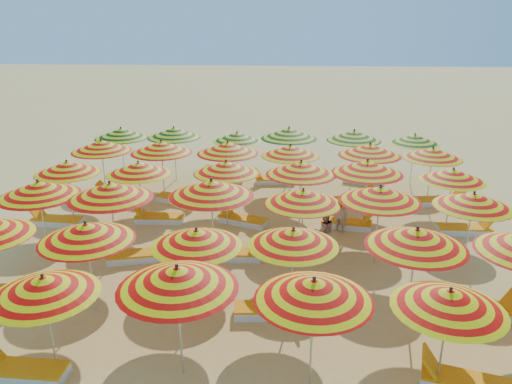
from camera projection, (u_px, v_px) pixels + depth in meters
The scene contains 53 objects.
ground at pixel (255, 244), 16.01m from camera, with size 120.00×120.00×0.00m, color #E3B465.
umbrella_1 at pixel (44, 286), 9.65m from camera, with size 2.38×2.38×2.25m.
umbrella_2 at pixel (177, 278), 9.51m from camera, with size 2.80×2.80×2.50m.
umbrella_3 at pixel (314, 290), 9.27m from camera, with size 2.79×2.79×2.40m.
umbrella_4 at pixel (449, 300), 9.20m from camera, with size 2.24×2.24×2.25m.
umbrella_7 at pixel (86, 232), 11.73m from camera, with size 2.68×2.68×2.40m.
umbrella_8 at pixel (197, 238), 11.66m from camera, with size 2.62×2.62×2.29m.
umbrella_9 at pixel (293, 238), 11.68m from camera, with size 2.66×2.66×2.29m.
umbrella_10 at pixel (417, 238), 11.29m from camera, with size 2.97×2.97×2.47m.
umbrella_12 at pixel (39, 189), 14.39m from camera, with size 2.49×2.49×2.50m.
umbrella_13 at pixel (110, 191), 14.11m from camera, with size 3.08×3.08×2.55m.
umbrella_14 at pixel (211, 188), 14.15m from camera, with size 2.97×2.97×2.61m.
umbrella_15 at pixel (303, 197), 14.13m from camera, with size 2.52×2.52×2.36m.
umbrella_16 at pixel (380, 194), 14.06m from camera, with size 2.45×2.45×2.47m.
umbrella_17 at pixel (473, 200), 13.96m from camera, with size 2.88×2.88×2.33m.
umbrella_18 at pixel (67, 168), 16.91m from camera, with size 2.91×2.91×2.34m.
umbrella_19 at pixel (138, 168), 16.89m from camera, with size 2.30×2.30×2.32m.
umbrella_20 at pixel (226, 167), 16.81m from camera, with size 2.51×2.51×2.37m.
umbrella_21 at pixel (301, 168), 16.41m from camera, with size 2.35×2.35×2.48m.
umbrella_22 at pixel (367, 167), 16.41m from camera, with size 2.48×2.48×2.52m.
umbrella_23 at pixel (453, 175), 16.37m from camera, with size 2.82×2.82×2.25m.
umbrella_24 at pixel (101, 146), 19.31m from camera, with size 2.61×2.61×2.45m.
umbrella_25 at pixel (161, 147), 18.97m from camera, with size 2.78×2.78×2.50m.
umbrella_26 at pixel (228, 148), 18.86m from camera, with size 2.59×2.59×2.50m.
umbrella_27 at pixel (290, 151), 18.96m from camera, with size 2.28×2.28×2.35m.
umbrella_28 at pixel (370, 150), 18.62m from camera, with size 2.59×2.59×2.49m.
umbrella_29 at pixel (433, 153), 18.63m from camera, with size 2.80×2.80×2.35m.
umbrella_30 at pixel (121, 133), 21.51m from camera, with size 3.02×3.02×2.42m.
umbrella_31 at pixel (174, 133), 21.55m from camera, with size 2.87×2.87×2.44m.
umbrella_32 at pixel (237, 137), 21.48m from camera, with size 2.52×2.52×2.26m.
umbrella_33 at pixel (289, 133), 21.05m from camera, with size 3.03×3.03×2.53m.
umbrella_34 at pixel (354, 136), 21.01m from camera, with size 2.91×2.91×2.44m.
umbrella_35 at pixel (415, 139), 21.12m from camera, with size 2.67×2.67×2.25m.
lounger_0 at pixel (22, 371), 10.08m from camera, with size 1.75×0.64×0.69m.
lounger_1 at pixel (464, 382), 9.77m from camera, with size 1.83×1.04×0.69m.
lounger_3 at pixel (271, 310), 12.17m from camera, with size 1.77×0.72×0.69m.
lounger_4 at pixel (487, 313), 12.04m from camera, with size 1.81×0.91×0.69m.
lounger_5 at pixel (138, 256), 14.91m from camera, with size 1.82×0.98×0.69m.
lounger_6 at pixel (234, 254), 15.00m from camera, with size 1.74×0.62×0.69m.
lounger_7 at pixel (56, 220), 17.46m from camera, with size 1.77×0.72×0.69m.
lounger_8 at pixel (158, 218), 17.68m from camera, with size 1.75×0.62×0.69m.
lounger_9 at pixel (242, 219), 17.55m from camera, with size 1.82×1.17×0.69m.
lounger_10 at pixel (348, 224), 17.20m from camera, with size 1.81×0.89×0.69m.
lounger_11 at pixel (466, 229), 16.75m from camera, with size 1.73×0.58×0.69m.
lounger_12 at pixel (119, 195), 19.98m from camera, with size 1.75×0.65×0.69m.
lounger_13 at pixel (179, 199), 19.50m from camera, with size 1.83×1.15×0.69m.
lounger_14 at pixel (352, 199), 19.45m from camera, with size 1.82×1.23×0.69m.
lounger_15 at pixel (442, 201), 19.33m from camera, with size 1.79×0.80×0.69m.
lounger_16 at pixel (224, 178), 22.06m from camera, with size 1.79×0.76×0.69m.
lounger_17 at pixel (274, 180), 21.77m from camera, with size 1.78×0.73×0.69m.
lounger_18 at pixel (365, 180), 21.70m from camera, with size 1.82×1.21×0.69m.
beachgoer_a at pixel (341, 213), 16.75m from camera, with size 0.49×0.32×1.33m, color tan.
beachgoer_b at pixel (324, 231), 15.27m from camera, with size 0.67×0.52×1.37m, color tan.
Camera 1 is at (0.95, -14.49, 6.94)m, focal length 35.00 mm.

